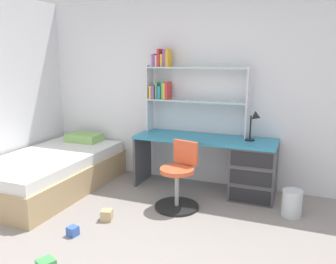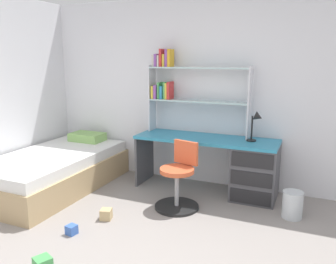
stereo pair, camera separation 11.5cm
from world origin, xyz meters
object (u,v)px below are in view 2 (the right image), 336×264
desk (242,166)px  swivel_chair (178,182)px  waste_bin (292,205)px  bed_platform (54,170)px  desk_lamp (257,122)px  bookshelf_hutch (183,85)px  toy_block_blue_2 (72,230)px  toy_block_natural_0 (106,214)px

desk → swivel_chair: 0.88m
waste_bin → bed_platform: bearing=-173.7°
desk → bed_platform: size_ratio=0.89×
desk_lamp → swivel_chair: 1.20m
bookshelf_hutch → waste_bin: bookshelf_hutch is taller
waste_bin → toy_block_blue_2: size_ratio=3.17×
toy_block_natural_0 → toy_block_blue_2: size_ratio=1.22×
desk_lamp → toy_block_blue_2: 2.43m
desk → desk_lamp: size_ratio=4.78×
bookshelf_hutch → swivel_chair: (0.26, -0.80, -1.07)m
waste_bin → toy_block_blue_2: waste_bin is taller
swivel_chair → toy_block_natural_0: size_ratio=6.68×
bookshelf_hutch → bed_platform: (-1.51, -0.89, -1.13)m
desk_lamp → swivel_chair: size_ratio=0.49×
desk_lamp → toy_block_blue_2: (-1.50, -1.67, -0.93)m
waste_bin → toy_block_natural_0: size_ratio=2.59×
desk_lamp → waste_bin: bearing=-38.9°
desk → bookshelf_hutch: 1.32m
desk_lamp → waste_bin: (0.50, -0.40, -0.82)m
toy_block_natural_0 → toy_block_blue_2: 0.44m
waste_bin → toy_block_blue_2: (-2.00, -1.27, -0.10)m
swivel_chair → bookshelf_hutch: bearing=107.9°
bed_platform → toy_block_blue_2: (1.03, -0.94, -0.20)m
swivel_chair → toy_block_blue_2: 1.29m
desk_lamp → bed_platform: (-2.53, -0.73, -0.73)m
bed_platform → toy_block_natural_0: 1.29m
bookshelf_hutch → waste_bin: 2.03m
swivel_chair → bed_platform: bearing=-177.1°
bed_platform → toy_block_blue_2: 1.41m
swivel_chair → waste_bin: swivel_chair is taller
swivel_chair → toy_block_blue_2: swivel_chair is taller
bed_platform → desk_lamp: bearing=16.1°
desk → bookshelf_hutch: bookshelf_hutch is taller
waste_bin → toy_block_natural_0: bearing=-155.3°
bed_platform → toy_block_natural_0: bearing=-24.2°
desk → toy_block_blue_2: bearing=-129.0°
desk_lamp → waste_bin: size_ratio=1.27×
swivel_chair → toy_block_blue_2: bearing=-125.7°
desk → bed_platform: bearing=-163.2°
desk → toy_block_natural_0: 1.77m
desk → bookshelf_hutch: size_ratio=1.33×
desk → bookshelf_hutch: bearing=168.6°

